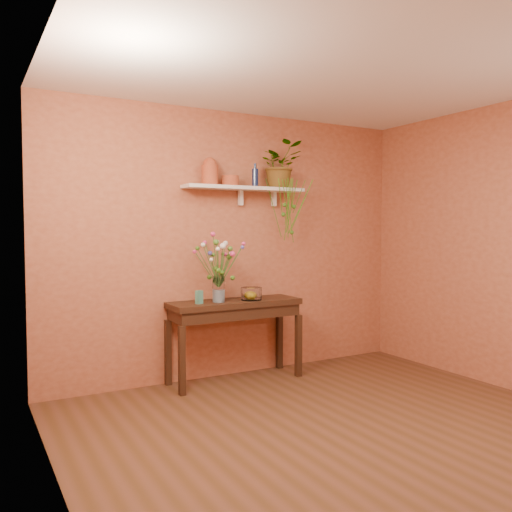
# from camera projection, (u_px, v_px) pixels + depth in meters

# --- Properties ---
(room) EXTENTS (4.04, 4.04, 2.70)m
(room) POSITION_uv_depth(u_px,v_px,m) (363.00, 252.00, 3.70)
(room) COLOR brown
(room) RESTS_ON ground
(sideboard) EXTENTS (1.32, 0.43, 0.80)m
(sideboard) POSITION_uv_depth(u_px,v_px,m) (235.00, 312.00, 5.22)
(sideboard) COLOR #321D11
(sideboard) RESTS_ON ground
(wall_shelf) EXTENTS (1.30, 0.24, 0.19)m
(wall_shelf) POSITION_uv_depth(u_px,v_px,m) (246.00, 189.00, 5.34)
(wall_shelf) COLOR white
(wall_shelf) RESTS_ON room
(terracotta_jug) EXTENTS (0.18, 0.18, 0.27)m
(terracotta_jug) POSITION_uv_depth(u_px,v_px,m) (210.00, 172.00, 5.14)
(terracotta_jug) COLOR #BB442C
(terracotta_jug) RESTS_ON wall_shelf
(terracotta_pot) EXTENTS (0.17, 0.17, 0.10)m
(terracotta_pot) POSITION_uv_depth(u_px,v_px,m) (230.00, 181.00, 5.25)
(terracotta_pot) COLOR #BB442C
(terracotta_pot) RESTS_ON wall_shelf
(blue_bottle) EXTENTS (0.07, 0.07, 0.24)m
(blue_bottle) POSITION_uv_depth(u_px,v_px,m) (255.00, 177.00, 5.34)
(blue_bottle) COLOR #111E44
(blue_bottle) RESTS_ON wall_shelf
(spider_plant) EXTENTS (0.49, 0.44, 0.49)m
(spider_plant) POSITION_uv_depth(u_px,v_px,m) (280.00, 165.00, 5.54)
(spider_plant) COLOR #3A6D1B
(spider_plant) RESTS_ON wall_shelf
(plant_fronds) EXTENTS (0.53, 0.30, 0.65)m
(plant_fronds) POSITION_uv_depth(u_px,v_px,m) (289.00, 210.00, 5.44)
(plant_fronds) COLOR #3A6D1B
(plant_fronds) RESTS_ON wall_shelf
(glass_vase) EXTENTS (0.12, 0.12, 0.25)m
(glass_vase) POSITION_uv_depth(u_px,v_px,m) (219.00, 291.00, 5.08)
(glass_vase) COLOR white
(glass_vase) RESTS_ON sideboard
(bouquet) EXTENTS (0.48, 0.44, 0.54)m
(bouquet) POSITION_uv_depth(u_px,v_px,m) (220.00, 257.00, 5.06)
(bouquet) COLOR #386B28
(bouquet) RESTS_ON glass_vase
(glass_bowl) EXTENTS (0.21, 0.21, 0.12)m
(glass_bowl) POSITION_uv_depth(u_px,v_px,m) (251.00, 294.00, 5.24)
(glass_bowl) COLOR white
(glass_bowl) RESTS_ON sideboard
(lemon) EXTENTS (0.08, 0.08, 0.08)m
(lemon) POSITION_uv_depth(u_px,v_px,m) (251.00, 295.00, 5.25)
(lemon) COLOR yellow
(lemon) RESTS_ON glass_bowl
(carton) EXTENTS (0.08, 0.07, 0.13)m
(carton) POSITION_uv_depth(u_px,v_px,m) (199.00, 297.00, 4.97)
(carton) COLOR teal
(carton) RESTS_ON sideboard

